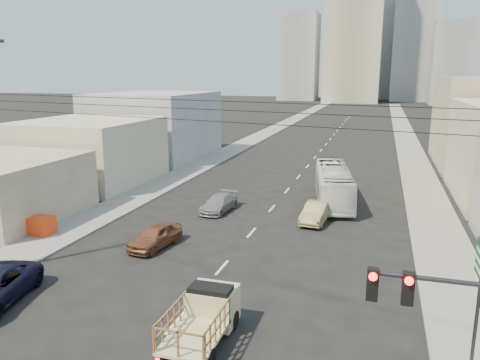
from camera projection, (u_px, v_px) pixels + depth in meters
The scene contains 21 objects.
ground at pixel (154, 349), 17.78m from camera, with size 420.00×420.00×0.00m, color black.
sidewalk_left at pixel (271, 131), 86.45m from camera, with size 3.50×180.00×0.12m, color slate.
sidewalk_right at pixel (405, 135), 79.82m from camera, with size 3.50×180.00×0.12m, color slate.
lane_dashes at pixel (324, 147), 67.27m from camera, with size 0.15×104.00×0.01m.
flatbed_pickup at pixel (203, 315), 18.09m from camera, with size 1.95×4.41×1.90m.
city_bus at pixel (333, 184), 37.95m from camera, with size 2.49×10.65×2.97m, color silver.
sedan_brown at pixel (155, 236), 28.09m from camera, with size 1.64×4.09×1.39m, color brown.
sedan_tan at pixel (316, 212), 32.96m from camera, with size 1.47×4.20×1.38m, color #8E8153.
sedan_grey at pixel (219, 203), 35.57m from camera, with size 1.74×4.28×1.24m, color gray.
traffic_signal at pixel (457, 344), 10.85m from camera, with size 3.23×0.35×6.00m.
green_sign at pixel (480, 277), 15.21m from camera, with size 0.18×1.60×5.00m.
overhead_wires at pixel (163, 108), 17.21m from camera, with size 23.01×5.02×0.72m.
crate_stack at pixel (39, 225), 30.17m from camera, with size 1.80×1.20×1.14m.
bldg_left_near at pixel (3, 188), 33.58m from camera, with size 9.00×10.00×4.40m, color gray.
bldg_left_mid at pixel (89, 151), 44.89m from camera, with size 11.00×12.00×6.00m, color beige.
bldg_left_far at pixel (155, 125), 58.82m from camera, with size 12.00×16.00×8.00m, color gray.
high_rise_tower at pixel (355, 19), 171.05m from camera, with size 20.00×20.00×60.00m, color gray.
midrise_ne at pixel (414, 49), 181.04m from camera, with size 16.00×16.00×40.00m, color gray.
midrise_nw at pixel (299, 57), 189.45m from camera, with size 15.00×15.00×34.00m, color gray.
midrise_back at pixel (382, 46), 198.00m from camera, with size 18.00×18.00×44.00m, color gray.
midrise_east at pixel (453, 63), 160.30m from camera, with size 14.00×14.00×28.00m, color gray.
Camera 1 is at (7.76, -14.30, 10.18)m, focal length 35.00 mm.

